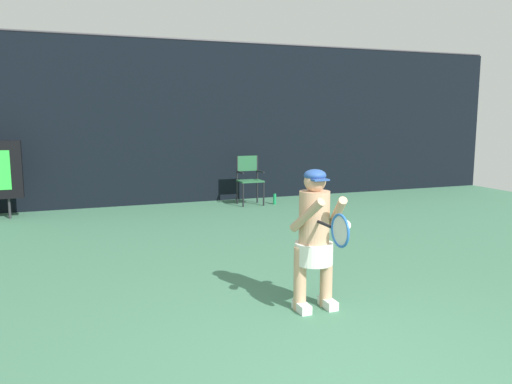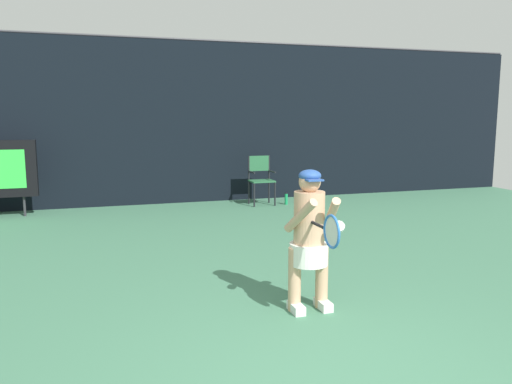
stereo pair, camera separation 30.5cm
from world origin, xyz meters
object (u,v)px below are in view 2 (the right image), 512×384
(umpire_chair, at_px, (261,177))
(water_bottle, at_px, (286,199))
(tennis_racket, at_px, (330,231))
(tennis_player, at_px, (309,235))

(umpire_chair, xyz_separation_m, water_bottle, (0.53, -0.19, -0.50))
(umpire_chair, xyz_separation_m, tennis_racket, (-1.51, -6.61, 0.32))
(umpire_chair, height_order, tennis_racket, tennis_racket)
(tennis_racket, bearing_deg, water_bottle, 70.92)
(tennis_player, bearing_deg, water_bottle, 71.13)
(umpire_chair, height_order, tennis_player, tennis_player)
(umpire_chair, bearing_deg, tennis_player, -103.66)
(umpire_chair, relative_size, tennis_player, 0.75)
(water_bottle, distance_m, tennis_player, 6.25)
(water_bottle, bearing_deg, umpire_chair, 160.50)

